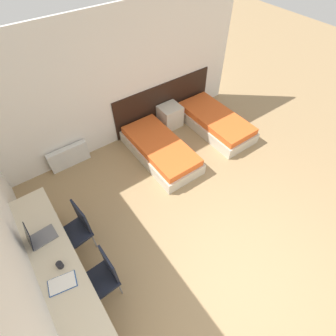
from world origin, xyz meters
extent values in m
plane|color=#9E7F56|center=(0.00, 0.00, 0.00)|extent=(20.00, 20.00, 0.00)
cube|color=white|center=(0.00, 3.92, 1.35)|extent=(5.93, 0.05, 2.70)
cube|color=white|center=(-2.49, 1.95, 1.35)|extent=(0.05, 4.90, 2.70)
cube|color=black|center=(1.13, 3.89, 0.49)|extent=(2.56, 0.03, 0.98)
cube|color=beige|center=(0.35, 2.92, 0.12)|extent=(0.90, 1.88, 0.24)
cube|color=#E05B23|center=(0.35, 2.92, 0.32)|extent=(0.82, 1.80, 0.14)
cube|color=beige|center=(1.91, 2.92, 0.12)|extent=(0.90, 1.88, 0.24)
cube|color=#E05B23|center=(1.91, 2.92, 0.32)|extent=(0.82, 1.80, 0.14)
cube|color=beige|center=(1.13, 3.63, 0.26)|extent=(0.49, 0.44, 0.52)
cube|color=silver|center=(-1.28, 3.80, 0.23)|extent=(0.80, 0.12, 0.45)
cube|color=beige|center=(-2.21, 1.56, 0.75)|extent=(0.52, 2.51, 0.04)
cube|color=beige|center=(-2.21, 2.80, 0.37)|extent=(0.47, 0.04, 0.73)
cube|color=black|center=(-1.86, 1.99, 0.41)|extent=(0.47, 0.47, 0.05)
cube|color=black|center=(-1.67, 2.01, 0.69)|extent=(0.08, 0.38, 0.50)
cylinder|color=slate|center=(-2.02, 1.79, 0.19)|extent=(0.02, 0.02, 0.39)
cylinder|color=slate|center=(-2.06, 2.15, 0.19)|extent=(0.02, 0.02, 0.39)
cylinder|color=slate|center=(-1.66, 1.83, 0.19)|extent=(0.02, 0.02, 0.39)
cylinder|color=slate|center=(-1.70, 2.19, 0.19)|extent=(0.02, 0.02, 0.39)
cube|color=black|center=(-1.86, 1.14, 0.41)|extent=(0.43, 0.43, 0.05)
cube|color=black|center=(-1.66, 1.14, 0.69)|extent=(0.04, 0.38, 0.50)
cylinder|color=slate|center=(-2.03, 0.95, 0.19)|extent=(0.02, 0.02, 0.39)
cylinder|color=slate|center=(-2.04, 1.31, 0.19)|extent=(0.02, 0.02, 0.39)
cylinder|color=slate|center=(-1.67, 0.96, 0.19)|extent=(0.02, 0.02, 0.39)
cylinder|color=slate|center=(-1.69, 1.32, 0.19)|extent=(0.02, 0.02, 0.39)
cube|color=slate|center=(-2.22, 1.96, 0.78)|extent=(0.35, 0.26, 0.02)
cube|color=black|center=(-2.35, 1.95, 0.95)|extent=(0.10, 0.25, 0.33)
cube|color=#1E4793|center=(-2.23, 1.23, 0.78)|extent=(0.36, 0.27, 0.01)
cube|color=white|center=(-2.23, 1.23, 0.78)|extent=(0.34, 0.25, 0.01)
cylinder|color=black|center=(-2.17, 1.44, 0.82)|extent=(0.08, 0.08, 0.09)
camera|label=1|loc=(-1.81, -0.36, 4.05)|focal=28.00mm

